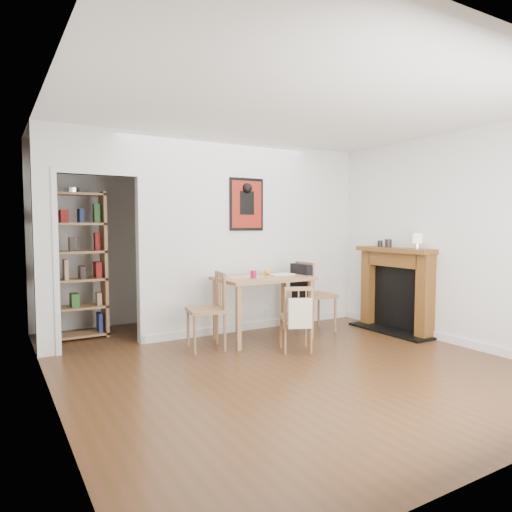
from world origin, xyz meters
TOP-DOWN VIEW (x-y plane):
  - ground at (0.00, 0.00)m, footprint 5.20×5.20m
  - room_shell at (0.10, 1.34)m, footprint 5.20×5.20m
  - dining_table at (0.35, 0.81)m, footprint 1.19×0.76m
  - chair_left at (-0.49, 0.73)m, footprint 0.53×0.53m
  - chair_right at (1.18, 0.81)m, footprint 0.57×0.50m
  - chair_front at (0.39, 0.14)m, footprint 0.52×0.54m
  - bookshelf at (-1.74, 2.08)m, footprint 0.80×0.32m
  - fireplace at (2.16, 0.25)m, footprint 0.45×1.25m
  - red_glass at (0.16, 0.74)m, footprint 0.07×0.07m
  - orange_fruit at (0.50, 0.96)m, footprint 0.08×0.08m
  - placemat at (0.12, 0.91)m, footprint 0.44×0.35m
  - notebook at (0.66, 0.86)m, footprint 0.31×0.23m
  - mantel_lamp at (2.12, -0.12)m, footprint 0.13×0.13m
  - ceramic_jar_a at (2.11, 0.37)m, footprint 0.09×0.09m
  - ceramic_jar_b at (2.14, 0.55)m, footprint 0.07×0.07m

SIDE VIEW (x-z plane):
  - ground at x=0.00m, z-range 0.00..0.00m
  - chair_front at x=0.39m, z-range 0.01..0.78m
  - chair_left at x=-0.49m, z-range 0.00..0.92m
  - chair_right at x=1.18m, z-range 0.02..0.99m
  - fireplace at x=2.16m, z-range 0.04..1.20m
  - dining_table at x=0.35m, z-range 0.31..1.12m
  - placemat at x=0.12m, z-range 0.81..0.81m
  - notebook at x=0.66m, z-range 0.81..0.82m
  - orange_fruit at x=0.50m, z-range 0.81..0.89m
  - red_glass at x=0.16m, z-range 0.81..0.91m
  - bookshelf at x=-1.74m, z-range -0.01..1.89m
  - ceramic_jar_b at x=2.14m, z-range 1.16..1.25m
  - ceramic_jar_a at x=2.11m, z-range 1.16..1.27m
  - mantel_lamp at x=2.12m, z-range 1.18..1.38m
  - room_shell at x=0.10m, z-range -1.30..3.90m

